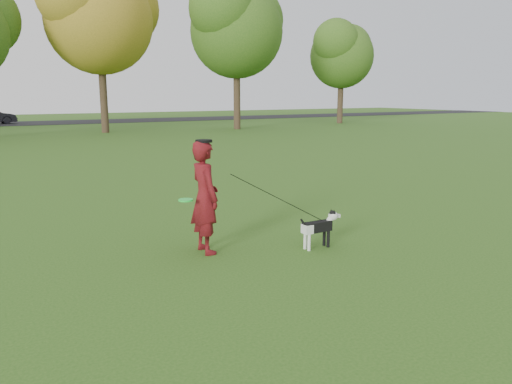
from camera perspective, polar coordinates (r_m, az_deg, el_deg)
ground at (r=8.39m, az=-2.04°, el=-6.58°), size 120.00×120.00×0.00m
road at (r=47.30m, az=-25.32°, el=7.09°), size 120.00×7.00×0.02m
man at (r=8.08m, az=-5.86°, el=-0.59°), size 0.44×0.67×1.84m
dog at (r=8.46m, az=7.34°, el=-3.81°), size 0.83×0.17×0.63m
man_held_items at (r=8.28m, az=2.59°, el=-0.73°), size 2.37×0.87×1.42m
tree_row at (r=33.58m, az=-26.92°, el=18.38°), size 51.74×8.86×12.01m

